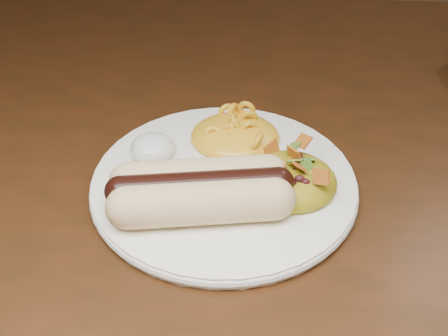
{
  "coord_description": "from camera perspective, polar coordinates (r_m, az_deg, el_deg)",
  "views": [
    {
      "loc": [
        0.08,
        -0.42,
        1.07
      ],
      "look_at": [
        0.05,
        -0.05,
        0.77
      ],
      "focal_mm": 42.0,
      "sensor_mm": 36.0,
      "label": 1
    }
  ],
  "objects": [
    {
      "name": "table",
      "position": [
        0.59,
        -4.2,
        -5.63
      ],
      "size": [
        1.6,
        0.9,
        0.75
      ],
      "color": "#3D1B0B",
      "rests_on": "floor"
    },
    {
      "name": "plate",
      "position": [
        0.49,
        0.0,
        -1.51
      ],
      "size": [
        0.27,
        0.27,
        0.01
      ],
      "primitive_type": "cylinder",
      "rotation": [
        0.0,
        0.0,
        -0.15
      ],
      "color": "white",
      "rests_on": "table"
    },
    {
      "name": "hotdog",
      "position": [
        0.44,
        -2.59,
        -2.37
      ],
      "size": [
        0.13,
        0.09,
        0.04
      ],
      "rotation": [
        0.0,
        0.0,
        0.17
      ],
      "color": "#FEE79A",
      "rests_on": "plate"
    },
    {
      "name": "mac_and_cheese",
      "position": [
        0.52,
        1.23,
        4.64
      ],
      "size": [
        0.09,
        0.08,
        0.03
      ],
      "primitive_type": "ellipsoid",
      "rotation": [
        0.0,
        0.0,
        -0.0
      ],
      "color": "yellow",
      "rests_on": "plate"
    },
    {
      "name": "sour_cream",
      "position": [
        0.5,
        -7.82,
        2.6
      ],
      "size": [
        0.05,
        0.05,
        0.03
      ],
      "primitive_type": "ellipsoid",
      "rotation": [
        0.0,
        0.0,
        0.3
      ],
      "color": "white",
      "rests_on": "plate"
    },
    {
      "name": "taco_salad",
      "position": [
        0.47,
        7.2,
        -0.58
      ],
      "size": [
        0.08,
        0.08,
        0.04
      ],
      "rotation": [
        0.0,
        0.0,
        -0.4
      ],
      "color": "orange",
      "rests_on": "plate"
    }
  ]
}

